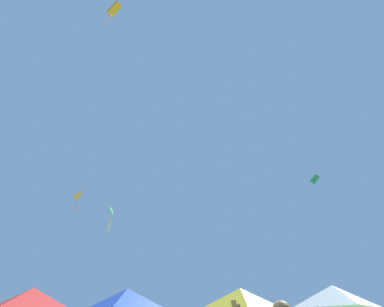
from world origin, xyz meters
TOP-DOWN VIEW (x-y plane):
  - canopy_tent_white at (6.98, 11.07)m, footprint 3.30×3.30m
  - canopy_tent_red at (-7.32, 8.13)m, footprint 2.94×2.94m
  - canopy_tent_blue at (-4.02, 11.70)m, footprint 3.29×3.29m
  - canopy_tent_yellow at (1.97, 9.28)m, footprint 3.00×3.00m
  - kite_green_diamond at (13.60, 24.21)m, footprint 1.19×1.21m
  - kite_blue_delta at (-15.48, 26.04)m, footprint 1.23×1.26m
  - kite_green_delta at (-4.33, 7.93)m, footprint 0.53×0.74m
  - kite_orange_box at (-7.32, 8.05)m, footprint 1.55×1.25m
  - kite_orange_delta at (-8.31, 11.83)m, footprint 0.54×0.74m

SIDE VIEW (x-z plane):
  - canopy_tent_red at x=-7.32m, z-range 1.10..4.24m
  - canopy_tent_yellow at x=1.97m, z-range 1.12..4.33m
  - canopy_tent_blue at x=-4.02m, z-range 1.23..4.74m
  - canopy_tent_white at x=6.98m, z-range 1.23..4.77m
  - kite_green_delta at x=-4.33m, z-range 5.86..7.28m
  - kite_orange_delta at x=-8.31m, z-range 8.59..10.01m
  - kite_green_diamond at x=13.60m, z-range 16.09..17.32m
  - kite_blue_delta at x=-15.48m, z-range 21.12..21.73m
  - kite_orange_box at x=-7.32m, z-range 24.36..27.50m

